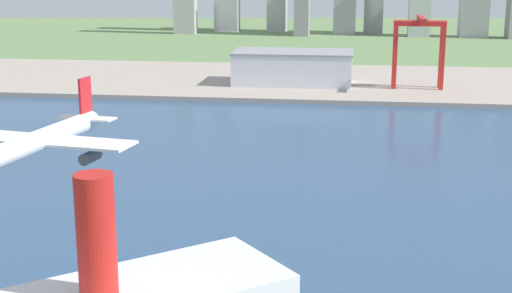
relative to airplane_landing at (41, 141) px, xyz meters
The scene contains 6 objects.
ground_plane 142.18m from the airplane_landing, 81.93° to the left, with size 2400.00×2400.00×0.00m, color #62804F.
water_bay 87.20m from the airplane_landing, 75.69° to the left, with size 840.00×360.00×0.15m, color #2D4C70.
industrial_pier 327.92m from the airplane_landing, 86.63° to the left, with size 840.00×140.00×2.50m, color #A29689.
airplane_landing is the anchor object (origin of this frame).
port_crane_red 312.28m from the airplane_landing, 73.27° to the left, with size 28.28×36.16×40.48m.
warehouse_main 309.15m from the airplane_landing, 86.45° to the left, with size 69.44×37.14×19.06m.
Camera 1 is at (36.57, 41.90, 71.05)m, focal length 52.04 mm.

